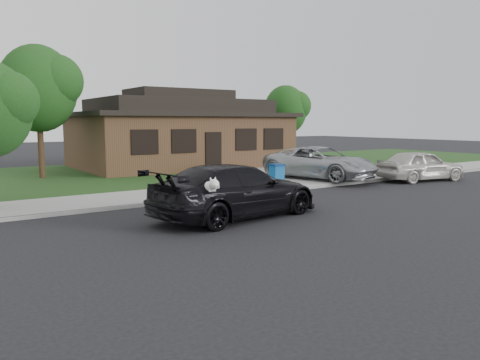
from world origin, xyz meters
TOP-DOWN VIEW (x-y plane):
  - ground at (0.00, 0.00)m, footprint 120.00×120.00m
  - sidewalk at (0.00, 5.00)m, footprint 60.00×3.00m
  - curb at (0.00, 3.50)m, footprint 60.00×0.12m
  - lawn at (0.00, 13.00)m, footprint 60.00×13.00m
  - driveway at (6.00, 10.00)m, footprint 4.50×13.00m
  - sedan at (-1.64, 0.27)m, footprint 5.78×3.01m
  - minivan at (6.39, 5.09)m, footprint 3.81×5.95m
  - white_compact at (10.58, 2.57)m, footprint 4.63×2.58m
  - recycling_bin at (3.46, 4.73)m, footprint 0.56×0.59m
  - house at (4.00, 15.00)m, footprint 12.60×8.60m
  - tree_0 at (-4.34, 12.88)m, footprint 3.78×3.60m
  - tree_1 at (12.14, 14.40)m, footprint 3.15×3.00m

SIDE VIEW (x-z plane):
  - ground at x=0.00m, z-range 0.00..0.00m
  - sidewalk at x=0.00m, z-range 0.00..0.12m
  - curb at x=0.00m, z-range 0.00..0.12m
  - lawn at x=0.00m, z-range 0.00..0.13m
  - driveway at x=6.00m, z-range 0.00..0.14m
  - recycling_bin at x=3.46m, z-range 0.13..1.02m
  - white_compact at x=10.58m, z-range 0.00..1.49m
  - sedan at x=-1.64m, z-range 0.00..1.60m
  - minivan at x=6.39m, z-range 0.14..1.67m
  - house at x=4.00m, z-range -0.19..4.46m
  - tree_1 at x=12.14m, z-range 1.09..6.34m
  - tree_0 at x=-4.34m, z-range 1.31..7.65m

